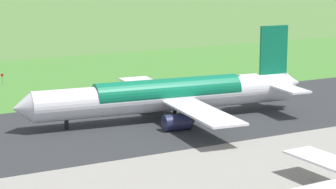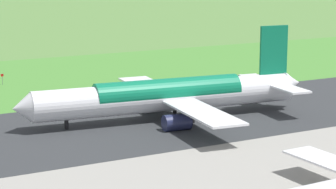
% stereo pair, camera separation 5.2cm
% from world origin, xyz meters
% --- Properties ---
extents(ground_plane, '(800.00, 800.00, 0.00)m').
position_xyz_m(ground_plane, '(0.00, 0.00, 0.00)').
color(ground_plane, '#547F3D').
extents(runway_asphalt, '(600.00, 36.24, 0.06)m').
position_xyz_m(runway_asphalt, '(0.00, 0.00, 0.03)').
color(runway_asphalt, '#2D3033').
rests_on(runway_asphalt, ground).
extents(grass_verge_foreground, '(600.00, 80.00, 0.04)m').
position_xyz_m(grass_verge_foreground, '(0.00, -41.79, 0.02)').
color(grass_verge_foreground, '#478534').
rests_on(grass_verge_foreground, ground).
extents(airliner_main, '(54.14, 44.39, 15.88)m').
position_xyz_m(airliner_main, '(-8.14, 0.04, 4.35)').
color(airliner_main, white).
rests_on(airliner_main, ground).
extents(no_stopping_sign, '(0.60, 0.10, 2.50)m').
position_xyz_m(no_stopping_sign, '(9.09, -46.80, 1.49)').
color(no_stopping_sign, slate).
rests_on(no_stopping_sign, ground).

